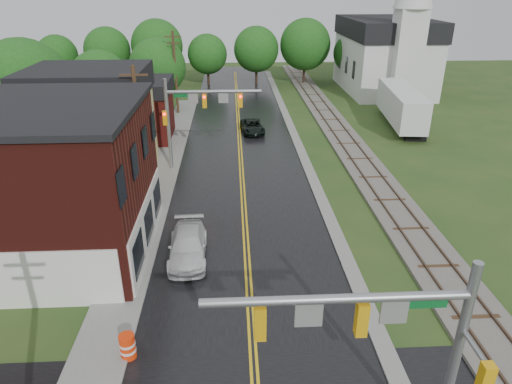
{
  "coord_description": "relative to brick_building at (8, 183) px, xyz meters",
  "views": [
    {
      "loc": [
        -0.63,
        -7.52,
        13.75
      ],
      "look_at": [
        0.54,
        14.61,
        3.5
      ],
      "focal_mm": 32.0,
      "sensor_mm": 36.0,
      "label": 1
    }
  ],
  "objects": [
    {
      "name": "suv_dark",
      "position": [
        13.81,
        21.38,
        -3.54
      ],
      "size": [
        2.49,
        4.6,
        1.23
      ],
      "primitive_type": "imported",
      "rotation": [
        0.0,
        0.0,
        0.11
      ],
      "color": "black",
      "rests_on": "ground"
    },
    {
      "name": "railroad",
      "position": [
        22.48,
        20.0,
        -4.05
      ],
      "size": [
        3.2,
        80.0,
        0.3
      ],
      "color": "#59544C",
      "rests_on": "ground"
    },
    {
      "name": "traffic_signal_far",
      "position": [
        9.01,
        12.0,
        0.82
      ],
      "size": [
        7.34,
        0.43,
        7.2
      ],
      "color": "gray",
      "rests_on": "ground"
    },
    {
      "name": "yellow_house",
      "position": [
        1.48,
        11.0,
        -0.95
      ],
      "size": [
        8.0,
        7.0,
        6.4
      ],
      "primitive_type": "cube",
      "color": "tan",
      "rests_on": "ground"
    },
    {
      "name": "darkred_building",
      "position": [
        2.48,
        20.0,
        -1.95
      ],
      "size": [
        7.0,
        6.0,
        4.4
      ],
      "primitive_type": "cube",
      "color": "#3F0F0C",
      "rests_on": "ground"
    },
    {
      "name": "sidewalk_left",
      "position": [
        6.28,
        10.0,
        -4.15
      ],
      "size": [
        2.4,
        50.0,
        0.12
      ],
      "primitive_type": "cube",
      "color": "gray",
      "rests_on": "ground"
    },
    {
      "name": "tree_left_c",
      "position": [
        -1.36,
        24.9,
        0.36
      ],
      "size": [
        6.0,
        6.0,
        7.65
      ],
      "color": "black",
      "rests_on": "ground"
    },
    {
      "name": "construction_barrel",
      "position": [
        7.48,
        -8.4,
        -3.6
      ],
      "size": [
        0.8,
        0.8,
        1.11
      ],
      "primitive_type": "cylinder",
      "rotation": [
        0.0,
        0.0,
        0.38
      ],
      "color": "red",
      "rests_on": "ground"
    },
    {
      "name": "utility_pole_b",
      "position": [
        5.68,
        7.0,
        0.57
      ],
      "size": [
        1.8,
        0.28,
        9.0
      ],
      "color": "#382616",
      "rests_on": "ground"
    },
    {
      "name": "main_road",
      "position": [
        12.48,
        15.0,
        -4.15
      ],
      "size": [
        10.0,
        90.0,
        0.02
      ],
      "primitive_type": "cube",
      "color": "black",
      "rests_on": "ground"
    },
    {
      "name": "semi_trailer",
      "position": [
        29.17,
        22.74,
        -1.87
      ],
      "size": [
        4.01,
        12.39,
        3.84
      ],
      "color": "black",
      "rests_on": "ground"
    },
    {
      "name": "tree_left_b",
      "position": [
        -5.36,
        16.9,
        1.57
      ],
      "size": [
        7.6,
        7.6,
        9.69
      ],
      "color": "black",
      "rests_on": "ground"
    },
    {
      "name": "pickup_white",
      "position": [
        9.28,
        -1.15,
        -3.44
      ],
      "size": [
        2.14,
        4.95,
        1.42
      ],
      "primitive_type": "imported",
      "rotation": [
        0.0,
        0.0,
        0.03
      ],
      "color": "silver",
      "rests_on": "ground"
    },
    {
      "name": "church",
      "position": [
        32.48,
        38.74,
        1.68
      ],
      "size": [
        10.4,
        18.4,
        20.0
      ],
      "color": "silver",
      "rests_on": "ground"
    },
    {
      "name": "tree_left_e",
      "position": [
        3.64,
        30.9,
        0.66
      ],
      "size": [
        6.4,
        6.4,
        8.16
      ],
      "color": "black",
      "rests_on": "ground"
    },
    {
      "name": "traffic_signal_near",
      "position": [
        15.96,
        -13.0,
        0.82
      ],
      "size": [
        7.34,
        0.3,
        7.2
      ],
      "color": "gray",
      "rests_on": "ground"
    },
    {
      "name": "brick_building",
      "position": [
        0.0,
        0.0,
        0.0
      ],
      "size": [
        14.3,
        10.3,
        8.3
      ],
      "color": "#48140F",
      "rests_on": "ground"
    },
    {
      "name": "curb_right",
      "position": [
        17.88,
        20.0,
        -4.15
      ],
      "size": [
        0.8,
        70.0,
        0.12
      ],
      "primitive_type": "cube",
      "color": "gray",
      "rests_on": "ground"
    },
    {
      "name": "utility_pole_c",
      "position": [
        5.68,
        29.0,
        0.57
      ],
      "size": [
        1.8,
        0.28,
        9.0
      ],
      "color": "#382616",
      "rests_on": "ground"
    }
  ]
}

